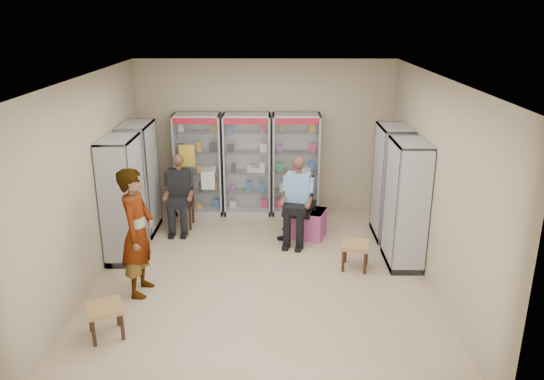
{
  "coord_description": "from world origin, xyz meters",
  "views": [
    {
      "loc": [
        0.2,
        -7.23,
        3.86
      ],
      "look_at": [
        0.15,
        0.7,
        1.17
      ],
      "focal_mm": 35.0,
      "sensor_mm": 36.0,
      "label": 1
    }
  ],
  "objects_px": {
    "cabinet_back_left": "(199,165)",
    "cabinet_back_right": "(296,165)",
    "woven_stool_b": "(106,321)",
    "cabinet_left_far": "(140,179)",
    "cabinet_right_far": "(391,183)",
    "wooden_chair": "(181,203)",
    "pink_trunk": "(309,223)",
    "cabinet_right_near": "(406,205)",
    "standing_man": "(137,232)",
    "office_chair": "(298,208)",
    "woven_stool_a": "(355,256)",
    "seated_shopkeeper": "(298,201)",
    "cabinet_back_mid": "(247,165)",
    "cabinet_left_near": "(123,200)"
  },
  "relations": [
    {
      "from": "office_chair",
      "to": "pink_trunk",
      "type": "distance_m",
      "value": 0.37
    },
    {
      "from": "cabinet_right_far",
      "to": "office_chair",
      "type": "xyz_separation_m",
      "value": [
        -1.63,
        -0.11,
        -0.44
      ]
    },
    {
      "from": "pink_trunk",
      "to": "woven_stool_b",
      "type": "xyz_separation_m",
      "value": [
        -2.71,
        -3.08,
        -0.04
      ]
    },
    {
      "from": "cabinet_left_far",
      "to": "woven_stool_b",
      "type": "relative_size",
      "value": 4.74
    },
    {
      "from": "cabinet_right_near",
      "to": "wooden_chair",
      "type": "bearing_deg",
      "value": 68.36
    },
    {
      "from": "cabinet_left_far",
      "to": "office_chair",
      "type": "bearing_deg",
      "value": 83.66
    },
    {
      "from": "cabinet_left_far",
      "to": "wooden_chair",
      "type": "relative_size",
      "value": 2.13
    },
    {
      "from": "cabinet_back_mid",
      "to": "woven_stool_a",
      "type": "bearing_deg",
      "value": -53.21
    },
    {
      "from": "cabinet_left_far",
      "to": "cabinet_left_near",
      "type": "relative_size",
      "value": 1.0
    },
    {
      "from": "cabinet_left_near",
      "to": "woven_stool_a",
      "type": "height_order",
      "value": "cabinet_left_near"
    },
    {
      "from": "cabinet_back_right",
      "to": "woven_stool_a",
      "type": "xyz_separation_m",
      "value": [
        0.86,
        -2.41,
        -0.79
      ]
    },
    {
      "from": "office_chair",
      "to": "standing_man",
      "type": "relative_size",
      "value": 0.6
    },
    {
      "from": "wooden_chair",
      "to": "standing_man",
      "type": "bearing_deg",
      "value": -94.0
    },
    {
      "from": "seated_shopkeeper",
      "to": "woven_stool_b",
      "type": "bearing_deg",
      "value": -116.21
    },
    {
      "from": "cabinet_back_left",
      "to": "cabinet_right_near",
      "type": "bearing_deg",
      "value": -32.28
    },
    {
      "from": "cabinet_right_far",
      "to": "wooden_chair",
      "type": "bearing_deg",
      "value": 83.96
    },
    {
      "from": "cabinet_right_near",
      "to": "standing_man",
      "type": "xyz_separation_m",
      "value": [
        -3.95,
        -0.95,
        -0.07
      ]
    },
    {
      "from": "office_chair",
      "to": "seated_shopkeeper",
      "type": "distance_m",
      "value": 0.16
    },
    {
      "from": "cabinet_right_far",
      "to": "wooden_chair",
      "type": "relative_size",
      "value": 2.13
    },
    {
      "from": "cabinet_back_right",
      "to": "cabinet_right_far",
      "type": "height_order",
      "value": "same"
    },
    {
      "from": "cabinet_back_left",
      "to": "woven_stool_b",
      "type": "bearing_deg",
      "value": -97.99
    },
    {
      "from": "cabinet_back_left",
      "to": "standing_man",
      "type": "distance_m",
      "value": 3.21
    },
    {
      "from": "cabinet_back_mid",
      "to": "standing_man",
      "type": "bearing_deg",
      "value": -113.31
    },
    {
      "from": "cabinet_back_left",
      "to": "cabinet_right_near",
      "type": "xyz_separation_m",
      "value": [
        3.53,
        -2.23,
        0.0
      ]
    },
    {
      "from": "cabinet_back_right",
      "to": "woven_stool_a",
      "type": "height_order",
      "value": "cabinet_back_right"
    },
    {
      "from": "pink_trunk",
      "to": "woven_stool_a",
      "type": "relative_size",
      "value": 1.25
    },
    {
      "from": "seated_shopkeeper",
      "to": "standing_man",
      "type": "distance_m",
      "value": 3.0
    },
    {
      "from": "office_chair",
      "to": "standing_man",
      "type": "bearing_deg",
      "value": -126.39
    },
    {
      "from": "wooden_chair",
      "to": "woven_stool_b",
      "type": "xyz_separation_m",
      "value": [
        -0.35,
        -3.55,
        -0.26
      ]
    },
    {
      "from": "cabinet_back_left",
      "to": "cabinet_back_right",
      "type": "xyz_separation_m",
      "value": [
        1.9,
        0.0,
        0.0
      ]
    },
    {
      "from": "cabinet_back_right",
      "to": "cabinet_left_far",
      "type": "height_order",
      "value": "same"
    },
    {
      "from": "cabinet_left_far",
      "to": "standing_man",
      "type": "relative_size",
      "value": 1.08
    },
    {
      "from": "cabinet_left_far",
      "to": "cabinet_left_near",
      "type": "xyz_separation_m",
      "value": [
        0.0,
        -1.1,
        0.0
      ]
    },
    {
      "from": "cabinet_left_far",
      "to": "pink_trunk",
      "type": "bearing_deg",
      "value": 84.97
    },
    {
      "from": "cabinet_back_mid",
      "to": "wooden_chair",
      "type": "xyz_separation_m",
      "value": [
        -1.2,
        -0.73,
        -0.53
      ]
    },
    {
      "from": "cabinet_left_far",
      "to": "woven_stool_a",
      "type": "xyz_separation_m",
      "value": [
        3.69,
        -1.48,
        -0.79
      ]
    },
    {
      "from": "cabinet_right_near",
      "to": "cabinet_left_near",
      "type": "bearing_deg",
      "value": 87.43
    },
    {
      "from": "cabinet_right_near",
      "to": "woven_stool_b",
      "type": "xyz_separation_m",
      "value": [
        -4.13,
        -2.05,
        -0.79
      ]
    },
    {
      "from": "woven_stool_b",
      "to": "pink_trunk",
      "type": "bearing_deg",
      "value": 48.69
    },
    {
      "from": "cabinet_back_right",
      "to": "office_chair",
      "type": "bearing_deg",
      "value": -89.94
    },
    {
      "from": "woven_stool_b",
      "to": "cabinet_back_left",
      "type": "bearing_deg",
      "value": 82.01
    },
    {
      "from": "standing_man",
      "to": "woven_stool_b",
      "type": "bearing_deg",
      "value": 174.97
    },
    {
      "from": "cabinet_back_mid",
      "to": "woven_stool_b",
      "type": "bearing_deg",
      "value": -109.92
    },
    {
      "from": "cabinet_back_mid",
      "to": "standing_man",
      "type": "relative_size",
      "value": 1.08
    },
    {
      "from": "office_chair",
      "to": "woven_stool_a",
      "type": "relative_size",
      "value": 2.66
    },
    {
      "from": "cabinet_left_far",
      "to": "standing_man",
      "type": "bearing_deg",
      "value": 12.73
    },
    {
      "from": "wooden_chair",
      "to": "pink_trunk",
      "type": "distance_m",
      "value": 2.41
    },
    {
      "from": "cabinet_back_mid",
      "to": "woven_stool_a",
      "type": "distance_m",
      "value": 3.12
    },
    {
      "from": "cabinet_back_right",
      "to": "cabinet_left_far",
      "type": "distance_m",
      "value": 2.98
    },
    {
      "from": "woven_stool_a",
      "to": "cabinet_right_far",
      "type": "bearing_deg",
      "value": 58.94
    }
  ]
}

